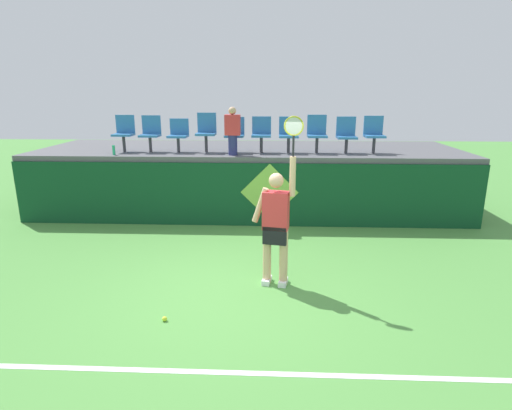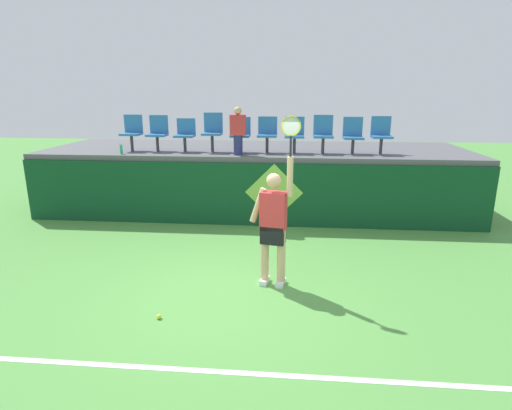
{
  "view_description": "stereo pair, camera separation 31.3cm",
  "coord_description": "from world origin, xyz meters",
  "px_view_note": "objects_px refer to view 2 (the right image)",
  "views": [
    {
      "loc": [
        0.63,
        -5.52,
        2.91
      ],
      "look_at": [
        0.33,
        1.18,
        1.06
      ],
      "focal_mm": 28.99,
      "sensor_mm": 36.0,
      "label": 1
    },
    {
      "loc": [
        0.94,
        -5.5,
        2.91
      ],
      "look_at": [
        0.33,
        1.18,
        1.06
      ],
      "focal_mm": 28.99,
      "sensor_mm": 36.0,
      "label": 2
    }
  ],
  "objects_px": {
    "stadium_chair_5": "(267,133)",
    "spectator_0": "(238,130)",
    "stadium_chair_0": "(132,131)",
    "stadium_chair_1": "(158,131)",
    "tennis_ball": "(159,316)",
    "stadium_chair_7": "(323,132)",
    "stadium_chair_2": "(185,133)",
    "stadium_chair_3": "(213,130)",
    "stadium_chair_4": "(241,133)",
    "tennis_player": "(274,223)",
    "water_bottle": "(121,149)",
    "stadium_chair_8": "(353,134)",
    "stadium_chair_6": "(295,133)",
    "stadium_chair_9": "(381,133)"
  },
  "relations": [
    {
      "from": "tennis_ball",
      "to": "stadium_chair_1",
      "type": "xyz_separation_m",
      "value": [
        -1.48,
        4.87,
        1.96
      ]
    },
    {
      "from": "stadium_chair_2",
      "to": "stadium_chair_5",
      "type": "height_order",
      "value": "stadium_chair_5"
    },
    {
      "from": "tennis_ball",
      "to": "stadium_chair_3",
      "type": "relative_size",
      "value": 0.07
    },
    {
      "from": "stadium_chair_5",
      "to": "spectator_0",
      "type": "height_order",
      "value": "spectator_0"
    },
    {
      "from": "stadium_chair_0",
      "to": "spectator_0",
      "type": "relative_size",
      "value": 0.8
    },
    {
      "from": "stadium_chair_0",
      "to": "stadium_chair_1",
      "type": "xyz_separation_m",
      "value": [
        0.62,
        0.0,
        -0.01
      ]
    },
    {
      "from": "tennis_player",
      "to": "stadium_chair_6",
      "type": "xyz_separation_m",
      "value": [
        0.29,
        3.71,
        0.99
      ]
    },
    {
      "from": "stadium_chair_5",
      "to": "stadium_chair_1",
      "type": "bearing_deg",
      "value": 179.92
    },
    {
      "from": "stadium_chair_1",
      "to": "stadium_chair_6",
      "type": "height_order",
      "value": "stadium_chair_1"
    },
    {
      "from": "stadium_chair_6",
      "to": "stadium_chair_7",
      "type": "xyz_separation_m",
      "value": [
        0.65,
        0.0,
        0.02
      ]
    },
    {
      "from": "stadium_chair_8",
      "to": "stadium_chair_0",
      "type": "bearing_deg",
      "value": -179.98
    },
    {
      "from": "stadium_chair_0",
      "to": "stadium_chair_2",
      "type": "relative_size",
      "value": 1.1
    },
    {
      "from": "water_bottle",
      "to": "stadium_chair_8",
      "type": "bearing_deg",
      "value": 6.26
    },
    {
      "from": "tennis_player",
      "to": "stadium_chair_3",
      "type": "bearing_deg",
      "value": 113.58
    },
    {
      "from": "tennis_player",
      "to": "stadium_chair_7",
      "type": "distance_m",
      "value": 3.96
    },
    {
      "from": "stadium_chair_1",
      "to": "stadium_chair_6",
      "type": "distance_m",
      "value": 3.22
    },
    {
      "from": "stadium_chair_0",
      "to": "stadium_chair_7",
      "type": "bearing_deg",
      "value": 0.04
    },
    {
      "from": "tennis_ball",
      "to": "stadium_chair_7",
      "type": "relative_size",
      "value": 0.08
    },
    {
      "from": "stadium_chair_1",
      "to": "stadium_chair_4",
      "type": "bearing_deg",
      "value": -0.11
    },
    {
      "from": "tennis_ball",
      "to": "stadium_chair_3",
      "type": "height_order",
      "value": "stadium_chair_3"
    },
    {
      "from": "stadium_chair_4",
      "to": "stadium_chair_7",
      "type": "bearing_deg",
      "value": 0.17
    },
    {
      "from": "stadium_chair_2",
      "to": "stadium_chair_8",
      "type": "relative_size",
      "value": 0.93
    },
    {
      "from": "stadium_chair_7",
      "to": "spectator_0",
      "type": "distance_m",
      "value": 1.96
    },
    {
      "from": "stadium_chair_1",
      "to": "stadium_chair_7",
      "type": "bearing_deg",
      "value": 0.03
    },
    {
      "from": "stadium_chair_4",
      "to": "spectator_0",
      "type": "bearing_deg",
      "value": -90.0
    },
    {
      "from": "stadium_chair_0",
      "to": "stadium_chair_1",
      "type": "bearing_deg",
      "value": 0.12
    },
    {
      "from": "water_bottle",
      "to": "stadium_chair_5",
      "type": "height_order",
      "value": "stadium_chair_5"
    },
    {
      "from": "stadium_chair_1",
      "to": "tennis_player",
      "type": "bearing_deg",
      "value": -51.66
    },
    {
      "from": "stadium_chair_8",
      "to": "stadium_chair_9",
      "type": "height_order",
      "value": "stadium_chair_9"
    },
    {
      "from": "tennis_ball",
      "to": "stadium_chair_4",
      "type": "bearing_deg",
      "value": 84.25
    },
    {
      "from": "water_bottle",
      "to": "stadium_chair_3",
      "type": "height_order",
      "value": "stadium_chair_3"
    },
    {
      "from": "stadium_chair_2",
      "to": "stadium_chair_3",
      "type": "bearing_deg",
      "value": 0.7
    },
    {
      "from": "stadium_chair_0",
      "to": "stadium_chair_8",
      "type": "xyz_separation_m",
      "value": [
        5.17,
        0.0,
        -0.03
      ]
    },
    {
      "from": "stadium_chair_6",
      "to": "stadium_chair_4",
      "type": "bearing_deg",
      "value": -179.92
    },
    {
      "from": "tennis_ball",
      "to": "stadium_chair_6",
      "type": "height_order",
      "value": "stadium_chair_6"
    },
    {
      "from": "tennis_player",
      "to": "stadium_chair_1",
      "type": "bearing_deg",
      "value": 128.34
    },
    {
      "from": "stadium_chair_1",
      "to": "stadium_chair_8",
      "type": "bearing_deg",
      "value": 0.01
    },
    {
      "from": "stadium_chair_0",
      "to": "stadium_chair_5",
      "type": "xyz_separation_m",
      "value": [
        3.22,
        -0.0,
        -0.01
      ]
    },
    {
      "from": "stadium_chair_1",
      "to": "stadium_chair_7",
      "type": "relative_size",
      "value": 0.97
    },
    {
      "from": "tennis_player",
      "to": "water_bottle",
      "type": "xyz_separation_m",
      "value": [
        -3.62,
        3.14,
        0.65
      ]
    },
    {
      "from": "stadium_chair_7",
      "to": "stadium_chair_8",
      "type": "bearing_deg",
      "value": -0.07
    },
    {
      "from": "water_bottle",
      "to": "stadium_chair_8",
      "type": "xyz_separation_m",
      "value": [
        5.23,
        0.57,
        0.33
      ]
    },
    {
      "from": "stadium_chair_4",
      "to": "stadium_chair_5",
      "type": "relative_size",
      "value": 0.98
    },
    {
      "from": "stadium_chair_3",
      "to": "stadium_chair_5",
      "type": "distance_m",
      "value": 1.28
    },
    {
      "from": "stadium_chair_1",
      "to": "stadium_chair_3",
      "type": "bearing_deg",
      "value": 0.08
    },
    {
      "from": "stadium_chair_3",
      "to": "stadium_chair_1",
      "type": "bearing_deg",
      "value": -179.92
    },
    {
      "from": "stadium_chair_1",
      "to": "stadium_chair_8",
      "type": "xyz_separation_m",
      "value": [
        4.54,
        0.0,
        -0.02
      ]
    },
    {
      "from": "stadium_chair_1",
      "to": "stadium_chair_2",
      "type": "distance_m",
      "value": 0.66
    },
    {
      "from": "stadium_chair_5",
      "to": "stadium_chair_0",
      "type": "bearing_deg",
      "value": 179.96
    },
    {
      "from": "stadium_chair_4",
      "to": "stadium_chair_9",
      "type": "height_order",
      "value": "stadium_chair_9"
    }
  ]
}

